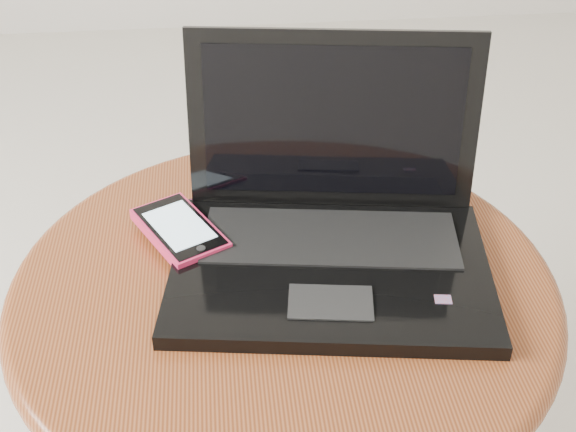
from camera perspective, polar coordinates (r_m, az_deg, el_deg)
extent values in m
cylinder|color=#5E2E1A|center=(1.01, -0.27, -15.16)|extent=(0.10, 0.10, 0.43)
cylinder|color=#5D270F|center=(0.85, -0.32, -5.23)|extent=(0.59, 0.59, 0.03)
torus|color=#5D270F|center=(0.85, -0.32, -5.23)|extent=(0.62, 0.62, 0.03)
cube|color=black|center=(0.83, 3.21, -4.17)|extent=(0.38, 0.29, 0.02)
cube|color=black|center=(0.87, 3.22, -1.62)|extent=(0.30, 0.15, 0.00)
cube|color=black|center=(0.78, 3.26, -6.55)|extent=(0.09, 0.07, 0.00)
cube|color=red|center=(0.80, 11.69, -6.22)|extent=(0.02, 0.02, 0.00)
cube|color=black|center=(0.88, 3.41, 7.23)|extent=(0.34, 0.09, 0.21)
cube|color=black|center=(0.88, 3.42, 7.13)|extent=(0.30, 0.07, 0.18)
cube|color=black|center=(0.90, -7.48, -1.39)|extent=(0.11, 0.14, 0.01)
cube|color=#B42C77|center=(0.94, -8.82, 0.71)|extent=(0.06, 0.03, 0.00)
cube|color=#D52553|center=(0.89, -8.22, -1.12)|extent=(0.12, 0.15, 0.01)
cube|color=black|center=(0.88, -8.26, -0.74)|extent=(0.11, 0.14, 0.00)
cube|color=silver|center=(0.88, -8.27, -0.69)|extent=(0.09, 0.10, 0.00)
cylinder|color=black|center=(0.84, -6.62, -2.44)|extent=(0.01, 0.01, 0.00)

